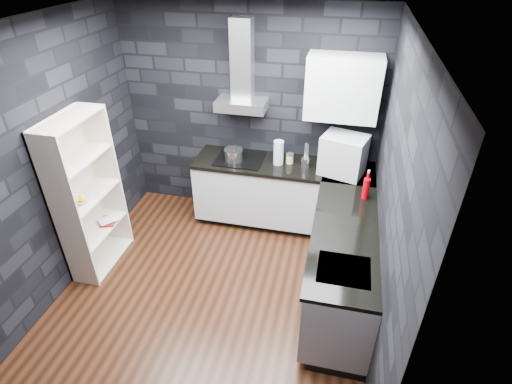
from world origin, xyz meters
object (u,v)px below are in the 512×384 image
(red_bottle, at_px, (366,189))
(fruit_bowl, at_px, (80,200))
(pot, at_px, (234,155))
(storage_jar, at_px, (290,159))
(appliance_garage, at_px, (343,156))
(glass_vase, at_px, (278,153))
(utensil_crock, at_px, (305,163))
(bookshelf, at_px, (88,197))

(red_bottle, bearing_deg, fruit_bowl, -165.41)
(pot, bearing_deg, fruit_bowl, -136.33)
(storage_jar, bearing_deg, appliance_garage, -9.13)
(pot, bearing_deg, red_bottle, -17.45)
(glass_vase, bearing_deg, storage_jar, 20.21)
(storage_jar, xyz_separation_m, appliance_garage, (0.63, -0.10, 0.17))
(utensil_crock, relative_size, fruit_bowl, 0.66)
(appliance_garage, xyz_separation_m, bookshelf, (-2.62, -1.13, -0.22))
(utensil_crock, height_order, fruit_bowl, utensil_crock)
(pot, distance_m, appliance_garage, 1.32)
(pot, xyz_separation_m, fruit_bowl, (-1.31, -1.25, -0.04))
(glass_vase, relative_size, fruit_bowl, 1.57)
(utensil_crock, height_order, red_bottle, red_bottle)
(utensil_crock, distance_m, bookshelf, 2.48)
(pot, bearing_deg, utensil_crock, 2.15)
(red_bottle, relative_size, bookshelf, 0.13)
(pot, distance_m, utensil_crock, 0.88)
(glass_vase, height_order, utensil_crock, glass_vase)
(storage_jar, relative_size, utensil_crock, 0.87)
(utensil_crock, bearing_deg, bookshelf, -152.09)
(pot, distance_m, fruit_bowl, 1.81)
(utensil_crock, bearing_deg, appliance_garage, -4.41)
(red_bottle, height_order, bookshelf, bookshelf)
(utensil_crock, relative_size, red_bottle, 0.53)
(pot, bearing_deg, bookshelf, -139.24)
(utensil_crock, height_order, bookshelf, bookshelf)
(pot, xyz_separation_m, glass_vase, (0.55, 0.05, 0.07))
(appliance_garage, bearing_deg, fruit_bowl, -138.38)
(bookshelf, bearing_deg, utensil_crock, 32.22)
(pot, xyz_separation_m, red_bottle, (1.58, -0.50, 0.04))
(appliance_garage, relative_size, red_bottle, 2.02)
(storage_jar, distance_m, bookshelf, 2.34)
(bookshelf, bearing_deg, pot, 45.07)
(pot, distance_m, glass_vase, 0.56)
(glass_vase, bearing_deg, pot, -174.56)
(bookshelf, height_order, fruit_bowl, bookshelf)
(pot, xyz_separation_m, storage_jar, (0.68, 0.10, -0.02))
(red_bottle, height_order, fruit_bowl, red_bottle)
(red_bottle, relative_size, fruit_bowl, 1.25)
(glass_vase, bearing_deg, red_bottle, -28.06)
(red_bottle, bearing_deg, utensil_crock, 142.78)
(fruit_bowl, bearing_deg, bookshelf, 90.00)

